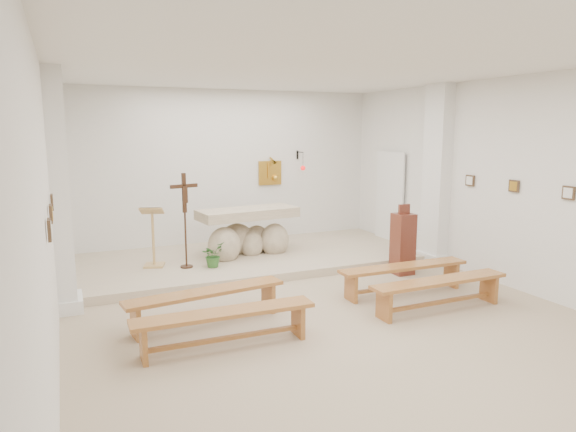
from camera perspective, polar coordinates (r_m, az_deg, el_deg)
name	(u,v)px	position (r m, az deg, el deg)	size (l,w,h in m)	color
ground	(333,321)	(7.34, 5.02, -11.54)	(7.00, 10.00, 0.00)	tan
wall_left	(48,214)	(6.05, -25.09, 0.20)	(0.02, 10.00, 3.50)	silver
wall_right	(525,185)	(9.11, 24.84, 3.11)	(0.02, 10.00, 3.50)	silver
wall_back	(226,170)	(11.50, -6.95, 5.10)	(7.00, 0.02, 3.50)	silver
ceiling	(337,62)	(6.89, 5.46, 16.63)	(7.00, 10.00, 0.02)	silver
sanctuary_platform	(249,259)	(10.37, -4.36, -4.74)	(6.98, 3.00, 0.15)	tan
pilaster_left	(60,193)	(8.03, -23.99, 2.40)	(0.26, 0.55, 3.50)	white
pilaster_right	(437,175)	(10.45, 16.18, 4.35)	(0.26, 0.55, 3.50)	white
gold_wall_relief	(270,173)	(11.82, -2.01, 4.81)	(0.55, 0.04, 0.55)	gold
sanctuary_lamp	(302,166)	(11.86, 1.60, 5.59)	(0.11, 0.36, 0.44)	black
station_frame_left_front	(49,230)	(5.26, -24.99, -1.41)	(0.03, 0.20, 0.20)	#432F1D
station_frame_left_mid	(51,214)	(6.25, -24.85, 0.22)	(0.03, 0.20, 0.20)	#432F1D
station_frame_left_rear	(52,202)	(7.24, -24.75, 1.40)	(0.03, 0.20, 0.20)	#432F1D
station_frame_right_front	(569,193)	(8.59, 28.72, 2.27)	(0.03, 0.20, 0.20)	#432F1D
station_frame_right_mid	(514,186)	(9.23, 23.82, 3.06)	(0.03, 0.20, 0.20)	#432F1D
station_frame_right_rear	(470,181)	(9.93, 19.57, 3.74)	(0.03, 0.20, 0.20)	#432F1D
radiator_left	(63,280)	(9.00, -23.74, -6.51)	(0.10, 0.85, 0.52)	silver
radiator_right	(414,242)	(11.25, 13.78, -2.83)	(0.10, 0.85, 0.52)	silver
altar	(247,235)	(10.33, -4.58, -2.14)	(2.06, 0.99, 1.02)	beige
lectern	(153,236)	(9.67, -14.78, -2.20)	(0.49, 0.44, 1.15)	tan
crucifix_stand	(185,214)	(9.39, -11.38, 0.27)	(0.52, 0.23, 1.73)	#362111
potted_plant	(213,255)	(9.50, -8.36, -4.30)	(0.40, 0.35, 0.45)	#2E6227
donation_pedestal	(403,243)	(9.65, 12.64, -2.99)	(0.35, 0.35, 1.30)	#602B1B
bench_left_front	(206,299)	(7.18, -9.05, -9.07)	(2.27, 0.66, 0.47)	#B06933
bench_right_front	(404,272)	(8.56, 12.73, -6.11)	(2.25, 0.41, 0.47)	#B06933
bench_left_second	(225,320)	(6.39, -7.01, -11.42)	(2.25, 0.40, 0.47)	#B06933
bench_right_second	(440,287)	(7.91, 16.49, -7.58)	(2.25, 0.37, 0.47)	#B06933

